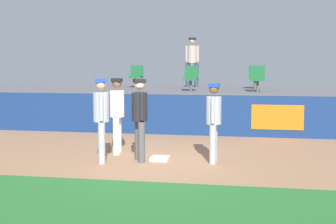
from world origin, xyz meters
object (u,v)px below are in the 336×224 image
object	(u,v)px
seat_back_right	(255,76)
spectator_hooded	(192,58)
first_base	(160,158)
seat_back_left	(136,75)
player_umpire	(140,114)
seat_front_center	(191,77)
seat_front_right	(258,77)
player_fielder_home	(117,110)
player_coach_visitor	(214,117)
player_runner_visitor	(101,114)

from	to	relation	value
seat_back_right	spectator_hooded	size ratio (longest dim) A/B	0.44
first_base	seat_back_left	size ratio (longest dim) A/B	0.48
first_base	player_umpire	bearing A→B (deg)	-157.22
seat_back_right	spectator_hooded	world-z (taller)	spectator_hooded
player_umpire	spectator_hooded	size ratio (longest dim) A/B	0.98
seat_front_center	seat_back_left	distance (m)	2.95
first_base	seat_front_right	size ratio (longest dim) A/B	0.48
player_fielder_home	seat_front_right	distance (m)	5.80
spectator_hooded	seat_back_right	bearing A→B (deg)	162.36
player_coach_visitor	seat_back_right	bearing A→B (deg)	173.85
player_runner_visitor	player_umpire	distance (m)	0.85
first_base	seat_front_right	bearing A→B (deg)	68.01
seat_back_left	seat_back_right	xyz separation A→B (m)	(4.42, -0.00, -0.00)
player_umpire	player_fielder_home	bearing A→B (deg)	-164.04
player_fielder_home	seat_front_center	xyz separation A→B (m)	(1.16, 4.69, 0.66)
seat_back_right	first_base	bearing A→B (deg)	-106.09
seat_front_center	player_umpire	bearing A→B (deg)	-94.15
seat_back_left	player_runner_visitor	bearing A→B (deg)	-81.49
seat_back_right	spectator_hooded	xyz separation A→B (m)	(-2.40, 0.79, 0.62)
seat_back_left	seat_back_right	size ratio (longest dim) A/B	1.00
player_fielder_home	seat_front_right	xyz separation A→B (m)	(3.34, 4.69, 0.66)
seat_front_center	seat_front_right	bearing A→B (deg)	0.00
player_fielder_home	seat_front_center	size ratio (longest dim) A/B	2.18
player_fielder_home	player_coach_visitor	xyz separation A→B (m)	(2.40, -0.65, -0.04)
player_coach_visitor	first_base	bearing A→B (deg)	-90.13
first_base	seat_back_right	bearing A→B (deg)	73.91
seat_back_right	seat_back_left	bearing A→B (deg)	180.00
seat_back_left	player_umpire	bearing A→B (deg)	-75.14
seat_front_center	first_base	bearing A→B (deg)	-89.72
player_umpire	seat_front_right	world-z (taller)	seat_front_right
seat_back_right	seat_front_center	bearing A→B (deg)	-139.17
player_runner_visitor	seat_back_left	distance (m)	7.68
player_runner_visitor	seat_front_center	xyz separation A→B (m)	(1.21, 5.77, 0.64)
player_umpire	player_coach_visitor	bearing A→B (deg)	68.60
player_umpire	seat_back_left	distance (m)	7.59
first_base	spectator_hooded	bearing A→B (deg)	92.45
first_base	player_fielder_home	distance (m)	1.69
player_umpire	seat_front_right	distance (m)	6.11
player_coach_visitor	spectator_hooded	distance (m)	8.19
player_fielder_home	seat_front_right	bearing A→B (deg)	137.52
first_base	player_runner_visitor	size ratio (longest dim) A/B	0.21
seat_front_right	spectator_hooded	size ratio (longest dim) A/B	0.44
player_runner_visitor	spectator_hooded	distance (m)	8.50
spectator_hooded	player_umpire	bearing A→B (deg)	90.00
first_base	player_umpire	xyz separation A→B (m)	(-0.43, -0.18, 1.03)
seat_back_left	seat_front_right	size ratio (longest dim) A/B	1.00
seat_front_right	spectator_hooded	distance (m)	3.65
player_coach_visitor	seat_front_right	world-z (taller)	seat_front_right
spectator_hooded	player_runner_visitor	bearing A→B (deg)	84.51
first_base	seat_front_right	world-z (taller)	seat_front_right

